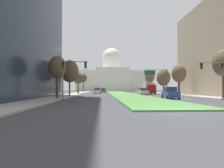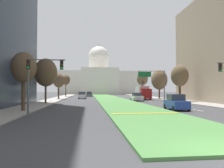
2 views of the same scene
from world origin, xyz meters
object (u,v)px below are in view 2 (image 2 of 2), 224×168
at_px(street_tree_left_mid, 46,73).
at_px(street_tree_left_far, 59,81).
at_px(overhead_guide_sign, 154,79).
at_px(street_tree_left_near, 24,68).
at_px(traffic_light_far_right, 143,86).
at_px(capitol_building, 99,79).
at_px(sedan_distant, 82,95).
at_px(box_truck_delivery, 143,92).
at_px(street_tree_left_distant, 66,80).
at_px(sedan_midblock, 137,97).
at_px(sedan_far_horizon, 89,94).
at_px(traffic_light_near_left, 38,74).
at_px(street_tree_right_distant, 142,79).
at_px(sedan_lead_stopped, 176,103).
at_px(street_tree_right_mid, 180,76).
at_px(street_tree_right_far, 159,80).

height_order(street_tree_left_mid, street_tree_left_far, street_tree_left_mid).
distance_m(overhead_guide_sign, street_tree_left_near, 28.96).
bearing_deg(street_tree_left_mid, traffic_light_far_right, 46.54).
xyz_separation_m(capitol_building, street_tree_left_near, (-12.21, -87.92, -3.03)).
xyz_separation_m(capitol_building, sedan_distant, (-6.98, -56.29, -6.89)).
distance_m(street_tree_left_far, box_truck_delivery, 20.24).
xyz_separation_m(overhead_guide_sign, street_tree_left_far, (-21.00, 7.76, -0.18)).
bearing_deg(traffic_light_far_right, street_tree_left_distant, 161.02).
distance_m(street_tree_left_distant, sedan_midblock, 31.21).
relative_size(street_tree_left_far, sedan_far_horizon, 1.36).
bearing_deg(street_tree_left_distant, box_truck_delivery, -44.87).
relative_size(overhead_guide_sign, box_truck_delivery, 1.02).
bearing_deg(box_truck_delivery, traffic_light_near_left, -120.32).
xyz_separation_m(sedan_distant, sedan_far_horizon, (1.87, 16.24, -0.05)).
height_order(street_tree_left_mid, street_tree_right_distant, street_tree_right_distant).
xyz_separation_m(overhead_guide_sign, sedan_lead_stopped, (-3.69, -19.77, -3.80)).
bearing_deg(sedan_far_horizon, street_tree_left_near, -98.43).
xyz_separation_m(overhead_guide_sign, street_tree_right_distant, (3.62, 24.13, 1.24)).
bearing_deg(box_truck_delivery, street_tree_right_distant, 75.95).
bearing_deg(street_tree_left_distant, sedan_lead_stopped, -68.73).
relative_size(capitol_building, overhead_guide_sign, 6.13).
height_order(traffic_light_near_left, street_tree_right_distant, street_tree_right_distant).
height_order(overhead_guide_sign, street_tree_right_mid, street_tree_right_mid).
relative_size(traffic_light_near_left, street_tree_right_distant, 0.63).
bearing_deg(capitol_building, traffic_light_far_right, -78.19).
relative_size(street_tree_right_mid, sedan_distant, 1.67).
height_order(street_tree_right_mid, street_tree_right_far, street_tree_right_far).
height_order(traffic_light_far_right, street_tree_left_far, street_tree_left_far).
bearing_deg(sedan_lead_stopped, sedan_far_horizon, 101.89).
relative_size(street_tree_left_near, sedan_distant, 1.51).
bearing_deg(sedan_lead_stopped, capitol_building, 93.19).
relative_size(traffic_light_near_left, traffic_light_far_right, 1.00).
xyz_separation_m(capitol_building, box_truck_delivery, (7.45, -62.61, -6.05)).
bearing_deg(traffic_light_far_right, street_tree_right_mid, -86.27).
distance_m(street_tree_left_mid, street_tree_left_distant, 32.29).
bearing_deg(street_tree_left_distant, street_tree_right_far, -35.00).
xyz_separation_m(street_tree_left_distant, box_truck_delivery, (20.01, -19.92, -3.75)).
distance_m(overhead_guide_sign, street_tree_right_mid, 5.97).
xyz_separation_m(capitol_building, sedan_lead_stopped, (4.88, -87.52, -6.87)).
distance_m(street_tree_left_far, street_tree_left_distant, 17.33).
height_order(street_tree_left_mid, sedan_far_horizon, street_tree_left_mid).
bearing_deg(street_tree_left_distant, street_tree_right_mid, -50.59).
xyz_separation_m(overhead_guide_sign, box_truck_delivery, (-1.13, 5.14, -2.99)).
xyz_separation_m(sedan_midblock, sedan_far_horizon, (-9.76, 28.25, -0.03)).
bearing_deg(street_tree_right_mid, street_tree_left_near, -147.73).
height_order(street_tree_right_mid, sedan_lead_stopped, street_tree_right_mid).
bearing_deg(street_tree_right_mid, traffic_light_far_right, 93.73).
distance_m(street_tree_right_distant, sedan_distant, 23.53).
height_order(street_tree_left_distant, sedan_distant, street_tree_left_distant).
distance_m(overhead_guide_sign, sedan_far_horizon, 31.14).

